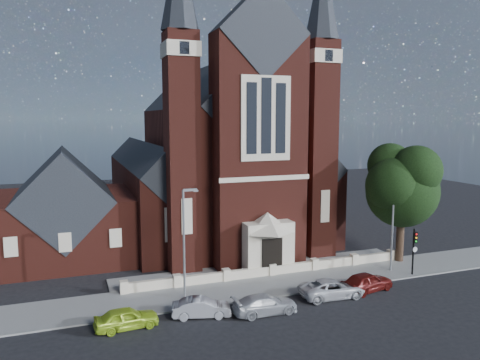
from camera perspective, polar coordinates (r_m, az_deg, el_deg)
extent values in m
plane|color=black|center=(47.28, -0.37, -8.45)|extent=(120.00, 120.00, 0.00)
cube|color=gray|center=(38.05, 5.15, -12.49)|extent=(60.00, 5.00, 0.12)
cube|color=gray|center=(41.49, 2.74, -10.75)|extent=(26.00, 3.00, 0.14)
cube|color=beige|center=(39.76, 3.89, -11.58)|extent=(24.00, 0.40, 0.90)
cube|color=#521E16|center=(55.29, -3.91, 1.26)|extent=(10.00, 30.00, 14.00)
cube|color=black|center=(54.98, -3.98, 8.54)|extent=(10.00, 30.20, 10.00)
cube|color=#521E16|center=(53.12, -11.37, -2.39)|extent=(5.00, 26.00, 8.00)
cube|color=#521E16|center=(57.32, 3.61, -1.54)|extent=(5.00, 26.00, 8.00)
cube|color=black|center=(52.59, -11.48, 1.91)|extent=(5.01, 26.20, 5.01)
cube|color=black|center=(56.83, 3.64, 2.45)|extent=(5.01, 26.20, 5.01)
cube|color=#521E16|center=(40.44, 2.27, 3.26)|extent=(8.00, 3.00, 20.00)
cube|color=black|center=(40.94, 2.35, 17.36)|extent=(8.00, 3.20, 8.00)
cube|color=beige|center=(38.90, 3.18, 7.51)|extent=(4.40, 0.15, 7.00)
cube|color=black|center=(38.84, 3.22, 7.80)|extent=(0.90, 0.08, 6.20)
cube|color=beige|center=(39.97, 3.32, -8.17)|extent=(4.20, 2.00, 4.40)
cube|color=black|center=(39.22, 3.94, -9.40)|extent=(1.80, 0.12, 3.20)
cone|color=beige|center=(39.44, 3.35, -5.09)|extent=(4.60, 4.60, 1.60)
cube|color=#521E16|center=(39.40, -7.07, 3.09)|extent=(2.60, 2.60, 20.00)
cube|color=beige|center=(39.67, -7.27, 15.43)|extent=(2.80, 2.80, 1.20)
cube|color=#521E16|center=(44.21, 9.59, 3.52)|extent=(2.60, 2.60, 20.00)
cube|color=beige|center=(44.45, 9.84, 14.52)|extent=(2.80, 2.80, 1.20)
cube|color=#521E16|center=(46.82, -20.53, -5.30)|extent=(12.00, 12.00, 6.00)
cube|color=black|center=(46.28, -20.70, -1.67)|extent=(8.49, 12.20, 8.49)
cylinder|color=black|center=(45.07, 18.94, -6.37)|extent=(0.70, 0.70, 5.00)
sphere|color=black|center=(44.31, 19.16, -1.34)|extent=(6.40, 6.40, 6.40)
sphere|color=black|center=(43.41, 20.69, 1.08)|extent=(4.40, 4.40, 4.40)
cylinder|color=gray|center=(33.83, -6.85, -7.96)|extent=(0.16, 0.16, 8.00)
cube|color=gray|center=(33.11, -6.12, -1.21)|extent=(1.00, 0.15, 0.18)
cube|color=gray|center=(33.22, -5.44, -1.31)|extent=(0.35, 0.22, 0.12)
cylinder|color=gray|center=(41.68, 18.09, -5.33)|extent=(0.16, 0.16, 8.00)
cube|color=gray|center=(41.32, 18.86, 0.16)|extent=(1.00, 0.15, 0.18)
cube|color=gray|center=(41.58, 19.28, 0.08)|extent=(0.35, 0.22, 0.12)
cylinder|color=black|center=(41.67, 20.36, -8.27)|extent=(0.14, 0.14, 4.00)
cube|color=black|center=(41.24, 20.58, -6.58)|extent=(0.28, 0.22, 0.90)
sphere|color=red|center=(41.07, 20.72, -6.21)|extent=(0.14, 0.14, 0.14)
sphere|color=#CC8C0C|center=(41.14, 20.70, -6.61)|extent=(0.14, 0.14, 0.14)
sphere|color=#0C9919|center=(41.21, 20.68, -7.02)|extent=(0.14, 0.14, 0.14)
imported|color=#A4CA28|center=(31.11, -13.66, -16.04)|extent=(4.06, 1.89, 1.35)
imported|color=#9A9CA2|center=(31.98, -4.73, -15.25)|extent=(4.06, 2.22, 1.27)
imported|color=#AEB1B6|center=(32.41, 3.08, -14.89)|extent=(4.47, 1.83, 1.30)
imported|color=silver|center=(35.68, 11.17, -12.83)|extent=(4.96, 2.47, 1.35)
imported|color=#5B120F|center=(37.38, 15.19, -11.89)|extent=(4.63, 2.62, 1.49)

